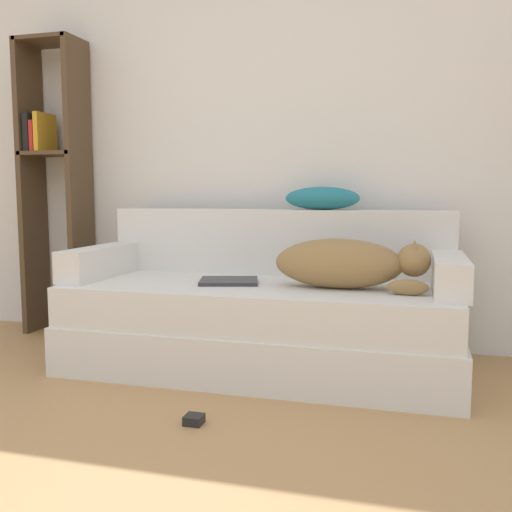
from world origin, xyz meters
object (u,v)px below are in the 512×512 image
at_px(laptop, 229,281).
at_px(throw_pillow, 322,198).
at_px(bookshelf, 54,174).
at_px(power_adapter, 194,420).
at_px(couch, 261,327).
at_px(dog, 347,264).

bearing_deg(laptop, throw_pillow, 29.03).
height_order(bookshelf, power_adapter, bookshelf).
height_order(laptop, bookshelf, bookshelf).
xyz_separation_m(couch, dog, (0.44, -0.05, 0.35)).
distance_m(couch, bookshelf, 1.73).
bearing_deg(laptop, couch, -5.49).
relative_size(bookshelf, power_adapter, 26.23).
bearing_deg(throw_pillow, dog, -65.67).
height_order(dog, throw_pillow, throw_pillow).
height_order(couch, throw_pillow, throw_pillow).
height_order(couch, dog, dog).
bearing_deg(bookshelf, power_adapter, -39.86).
height_order(dog, power_adapter, dog).
bearing_deg(power_adapter, dog, 54.98).
distance_m(couch, laptop, 0.29).
relative_size(laptop, throw_pillow, 0.84).
bearing_deg(throw_pillow, laptop, -135.48).
distance_m(bookshelf, power_adapter, 2.10).
bearing_deg(bookshelf, dog, -13.48).
xyz_separation_m(couch, laptop, (-0.16, -0.03, 0.23)).
bearing_deg(bookshelf, couch, -15.64).
relative_size(throw_pillow, power_adapter, 5.85).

